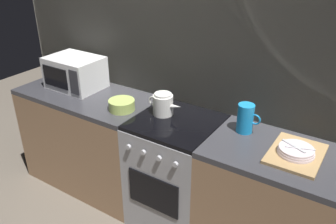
{
  "coord_description": "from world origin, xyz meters",
  "views": [
    {
      "loc": [
        1.16,
        -1.89,
        2.09
      ],
      "look_at": [
        -0.07,
        0.0,
        0.95
      ],
      "focal_mm": 37.4,
      "sensor_mm": 36.0,
      "label": 1
    }
  ],
  "objects_px": {
    "microwave": "(75,72)",
    "pitcher": "(246,118)",
    "dish_pile": "(296,153)",
    "mixing_bowl": "(122,105)",
    "stove_unit": "(176,172)",
    "kettle": "(163,104)"
  },
  "relations": [
    {
      "from": "kettle",
      "to": "mixing_bowl",
      "type": "distance_m",
      "value": 0.33
    },
    {
      "from": "stove_unit",
      "to": "pitcher",
      "type": "height_order",
      "value": "pitcher"
    },
    {
      "from": "mixing_bowl",
      "to": "dish_pile",
      "type": "xyz_separation_m",
      "value": [
        1.28,
        0.08,
        -0.02
      ]
    },
    {
      "from": "mixing_bowl",
      "to": "pitcher",
      "type": "distance_m",
      "value": 0.93
    },
    {
      "from": "stove_unit",
      "to": "mixing_bowl",
      "type": "bearing_deg",
      "value": -170.51
    },
    {
      "from": "microwave",
      "to": "kettle",
      "type": "distance_m",
      "value": 0.93
    },
    {
      "from": "microwave",
      "to": "pitcher",
      "type": "bearing_deg",
      "value": 2.27
    },
    {
      "from": "pitcher",
      "to": "dish_pile",
      "type": "relative_size",
      "value": 0.5
    },
    {
      "from": "stove_unit",
      "to": "microwave",
      "type": "relative_size",
      "value": 1.96
    },
    {
      "from": "microwave",
      "to": "kettle",
      "type": "xyz_separation_m",
      "value": [
        0.93,
        -0.02,
        -0.05
      ]
    },
    {
      "from": "pitcher",
      "to": "dish_pile",
      "type": "bearing_deg",
      "value": -16.83
    },
    {
      "from": "kettle",
      "to": "dish_pile",
      "type": "xyz_separation_m",
      "value": [
        0.98,
        -0.03,
        -0.06
      ]
    },
    {
      "from": "microwave",
      "to": "stove_unit",
      "type": "bearing_deg",
      "value": -3.23
    },
    {
      "from": "microwave",
      "to": "dish_pile",
      "type": "xyz_separation_m",
      "value": [
        1.91,
        -0.05,
        -0.11
      ]
    },
    {
      "from": "microwave",
      "to": "pitcher",
      "type": "xyz_separation_m",
      "value": [
        1.53,
        0.06,
        -0.03
      ]
    },
    {
      "from": "microwave",
      "to": "mixing_bowl",
      "type": "distance_m",
      "value": 0.64
    },
    {
      "from": "stove_unit",
      "to": "microwave",
      "type": "xyz_separation_m",
      "value": [
        -1.06,
        0.06,
        0.59
      ]
    },
    {
      "from": "stove_unit",
      "to": "microwave",
      "type": "distance_m",
      "value": 1.22
    },
    {
      "from": "microwave",
      "to": "pitcher",
      "type": "distance_m",
      "value": 1.53
    },
    {
      "from": "pitcher",
      "to": "dish_pile",
      "type": "xyz_separation_m",
      "value": [
        0.37,
        -0.11,
        -0.08
      ]
    },
    {
      "from": "mixing_bowl",
      "to": "dish_pile",
      "type": "bearing_deg",
      "value": 3.65
    },
    {
      "from": "microwave",
      "to": "kettle",
      "type": "bearing_deg",
      "value": -1.43
    }
  ]
}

